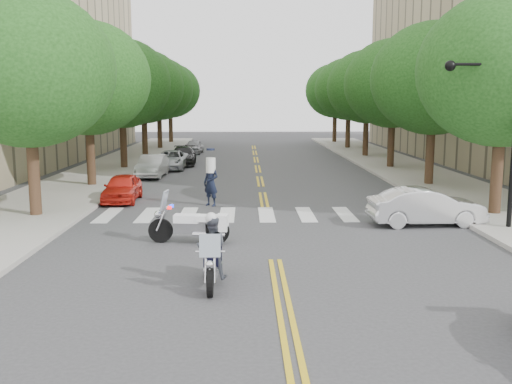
{
  "coord_description": "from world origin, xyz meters",
  "views": [
    {
      "loc": [
        -0.83,
        -15.45,
        4.38
      ],
      "look_at": [
        -0.46,
        4.0,
        1.3
      ],
      "focal_mm": 40.0,
      "sensor_mm": 36.0,
      "label": 1
    }
  ],
  "objects_px": {
    "convertible": "(426,207)",
    "motorcycle_police": "(212,252)",
    "motorcycle_parked": "(196,225)",
    "officer_standing": "(211,183)"
  },
  "relations": [
    {
      "from": "motorcycle_parked",
      "to": "officer_standing",
      "type": "relative_size",
      "value": 1.3
    },
    {
      "from": "motorcycle_parked",
      "to": "convertible",
      "type": "xyz_separation_m",
      "value": [
        8.02,
        2.52,
        0.09
      ]
    },
    {
      "from": "convertible",
      "to": "motorcycle_parked",
      "type": "bearing_deg",
      "value": 104.66
    },
    {
      "from": "motorcycle_parked",
      "to": "convertible",
      "type": "bearing_deg",
      "value": -66.53
    },
    {
      "from": "motorcycle_police",
      "to": "officer_standing",
      "type": "height_order",
      "value": "officer_standing"
    },
    {
      "from": "convertible",
      "to": "motorcycle_police",
      "type": "bearing_deg",
      "value": 129.5
    },
    {
      "from": "motorcycle_parked",
      "to": "convertible",
      "type": "distance_m",
      "value": 8.41
    },
    {
      "from": "officer_standing",
      "to": "motorcycle_parked",
      "type": "bearing_deg",
      "value": -54.33
    },
    {
      "from": "motorcycle_police",
      "to": "convertible",
      "type": "relative_size",
      "value": 0.54
    },
    {
      "from": "motorcycle_parked",
      "to": "convertible",
      "type": "relative_size",
      "value": 0.63
    }
  ]
}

